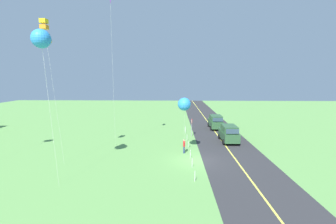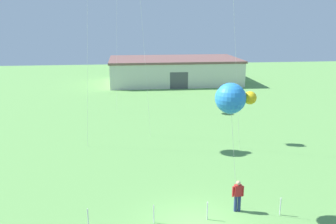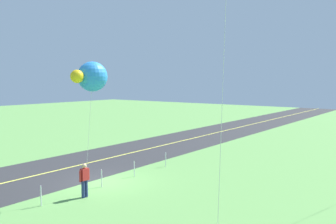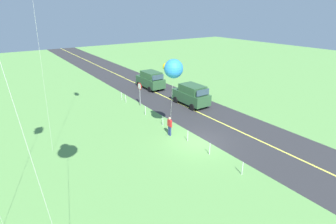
% 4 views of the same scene
% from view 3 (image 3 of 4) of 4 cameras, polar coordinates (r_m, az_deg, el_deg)
% --- Properties ---
extents(ground_plane, '(120.00, 120.00, 0.10)m').
position_cam_3_polar(ground_plane, '(20.20, -10.41, -10.89)').
color(ground_plane, '#60994C').
extents(asphalt_road, '(120.00, 7.00, 0.00)m').
position_cam_3_polar(asphalt_road, '(23.19, -17.23, -8.82)').
color(asphalt_road, '#2D2D30').
rests_on(asphalt_road, ground).
extents(road_centre_stripe, '(120.00, 0.16, 0.00)m').
position_cam_3_polar(road_centre_stripe, '(23.19, -17.23, -8.81)').
color(road_centre_stripe, '#E5E04C').
rests_on(road_centre_stripe, asphalt_road).
extents(person_adult_near, '(0.58, 0.22, 1.60)m').
position_cam_3_polar(person_adult_near, '(17.57, -13.03, -10.27)').
color(person_adult_near, navy).
rests_on(person_adult_near, ground).
extents(kite_red_low, '(1.90, 1.40, 6.33)m').
position_cam_3_polar(kite_red_low, '(17.24, -11.99, 5.48)').
color(kite_red_low, silver).
rests_on(kite_red_low, ground).
extents(fence_post_0, '(0.05, 0.05, 0.90)m').
position_cam_3_polar(fence_post_0, '(23.09, -0.37, -7.51)').
color(fence_post_0, silver).
rests_on(fence_post_0, ground).
extents(fence_post_1, '(0.05, 0.05, 0.90)m').
position_cam_3_polar(fence_post_1, '(20.87, -5.33, -8.89)').
color(fence_post_1, silver).
rests_on(fence_post_1, ground).
extents(fence_post_2, '(0.05, 0.05, 0.90)m').
position_cam_3_polar(fence_post_2, '(19.15, -10.41, -10.23)').
color(fence_post_2, silver).
rests_on(fence_post_2, ground).
extents(fence_post_3, '(0.05, 0.05, 0.90)m').
position_cam_3_polar(fence_post_3, '(17.05, -19.38, -12.36)').
color(fence_post_3, silver).
rests_on(fence_post_3, ground).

